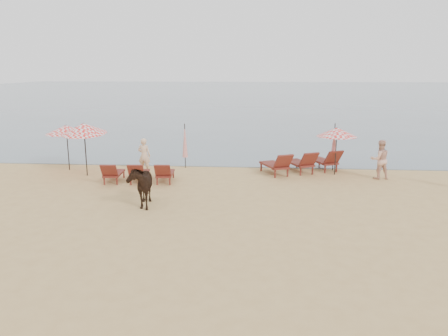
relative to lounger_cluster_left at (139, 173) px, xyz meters
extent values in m
plane|color=tan|center=(3.69, -6.81, -0.43)|extent=(120.00, 120.00, 0.00)
cube|color=#51606B|center=(3.69, 73.19, -0.43)|extent=(160.00, 140.00, 0.06)
cube|color=maroon|center=(-1.09, 0.14, -0.08)|extent=(0.73, 1.41, 0.08)
cube|color=maroon|center=(-1.04, -0.59, 0.19)|extent=(0.67, 0.49, 0.60)
cube|color=maroon|center=(-0.02, 0.22, -0.08)|extent=(0.73, 1.41, 0.08)
cube|color=maroon|center=(0.04, -0.51, 0.19)|extent=(0.67, 0.49, 0.60)
cube|color=maroon|center=(1.06, 0.30, -0.08)|extent=(0.73, 1.41, 0.08)
cube|color=maroon|center=(1.11, -0.43, 0.19)|extent=(0.67, 0.49, 0.60)
cube|color=maroon|center=(5.65, 2.03, -0.02)|extent=(1.35, 1.77, 0.09)
cube|color=maroon|center=(6.01, 1.24, 0.30)|extent=(0.90, 0.79, 0.70)
cube|color=maroon|center=(6.80, 2.55, -0.02)|extent=(1.35, 1.77, 0.09)
cube|color=maroon|center=(7.16, 1.77, 0.30)|extent=(0.90, 0.79, 0.70)
cube|color=maroon|center=(7.94, 3.08, -0.02)|extent=(1.35, 1.77, 0.09)
cube|color=maroon|center=(8.30, 2.30, 0.30)|extent=(0.90, 0.79, 0.70)
cylinder|color=black|center=(-3.88, 2.06, 0.55)|extent=(0.04, 0.04, 1.95)
cone|color=red|center=(-3.88, 2.06, 1.48)|extent=(1.86, 1.86, 0.40)
sphere|color=black|center=(-3.88, 2.06, 1.66)|extent=(0.07, 0.07, 0.07)
cylinder|color=black|center=(-2.63, 1.06, 0.65)|extent=(0.05, 0.05, 2.15)
cone|color=red|center=(-2.63, 1.06, 1.67)|extent=(1.90, 1.94, 0.65)
sphere|color=black|center=(-2.63, 1.06, 1.88)|extent=(0.08, 0.08, 0.08)
cylinder|color=black|center=(8.35, 2.08, 0.56)|extent=(0.04, 0.04, 1.96)
cone|color=red|center=(8.35, 2.08, 1.49)|extent=(1.74, 1.74, 0.39)
sphere|color=black|center=(8.35, 2.08, 1.67)|extent=(0.07, 0.07, 0.07)
cylinder|color=black|center=(1.47, 2.94, 0.63)|extent=(0.05, 0.05, 2.12)
cone|color=red|center=(1.47, 2.94, 0.89)|extent=(0.26, 0.26, 1.59)
cylinder|color=black|center=(8.41, 2.94, 0.67)|extent=(0.05, 0.05, 2.20)
cone|color=red|center=(8.41, 2.94, 0.94)|extent=(0.27, 0.27, 1.65)
imported|color=black|center=(0.90, -3.03, 0.32)|extent=(1.16, 1.90, 1.49)
imported|color=#E0B38C|center=(-0.22, 1.82, 0.37)|extent=(0.62, 0.45, 1.58)
imported|color=#D89F87|center=(10.12, 1.48, 0.42)|extent=(0.90, 0.75, 1.69)
camera|label=1|loc=(4.89, -17.23, 4.20)|focal=35.00mm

